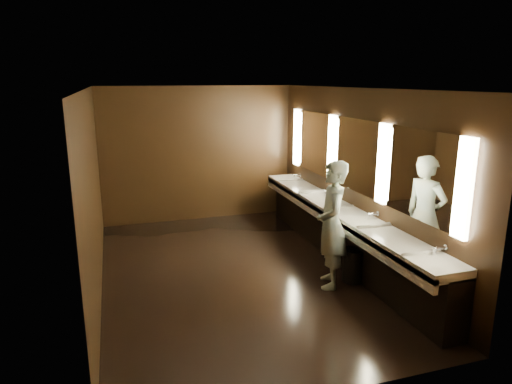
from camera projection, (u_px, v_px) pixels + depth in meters
floor at (237, 272)px, 7.10m from camera, size 6.00×6.00×0.00m
ceiling at (235, 88)px, 6.43m from camera, size 4.00×6.00×0.02m
wall_back at (198, 154)px, 9.54m from camera, size 4.00×0.02×2.80m
wall_front at (325, 259)px, 3.99m from camera, size 4.00×0.02×2.80m
wall_left at (93, 195)px, 6.18m from camera, size 0.02×6.00×2.80m
wall_right at (355, 177)px, 7.35m from camera, size 0.02×6.00×2.80m
sink_counter at (341, 231)px, 7.51m from camera, size 0.55×5.40×1.01m
mirror_band at (355, 155)px, 7.26m from camera, size 0.06×5.03×1.15m
person at (332, 225)px, 6.47m from camera, size 0.64×0.78×1.84m
trash_bin at (353, 265)px, 6.75m from camera, size 0.33×0.33×0.50m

